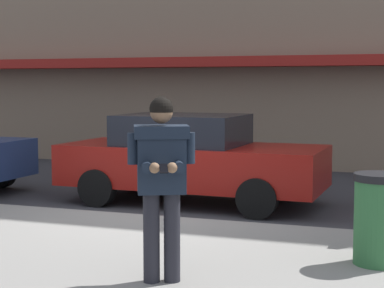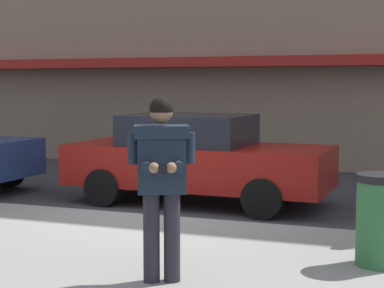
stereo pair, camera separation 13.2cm
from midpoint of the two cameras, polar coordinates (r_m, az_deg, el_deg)
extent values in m
plane|color=#333338|center=(9.77, -3.89, -6.87)|extent=(80.00, 80.00, 0.00)
cube|color=gray|center=(6.83, -5.57, -11.64)|extent=(32.00, 5.30, 0.14)
cube|color=silver|center=(9.48, 1.85, -7.22)|extent=(28.00, 0.12, 0.01)
cube|color=maroon|center=(15.19, 8.82, 7.30)|extent=(26.60, 0.70, 0.24)
cylinder|color=black|center=(13.39, -16.91, -2.38)|extent=(0.65, 0.24, 0.64)
cube|color=maroon|center=(11.08, -0.31, -1.88)|extent=(4.56, 1.97, 0.70)
cube|color=black|center=(11.09, -1.18, 1.29)|extent=(2.12, 1.70, 0.52)
cylinder|color=black|center=(11.53, 7.74, -3.41)|extent=(0.65, 0.24, 0.64)
cylinder|color=black|center=(9.89, 5.44, -4.83)|extent=(0.65, 0.24, 0.64)
cylinder|color=black|center=(12.46, -4.86, -2.72)|extent=(0.65, 0.24, 0.64)
cylinder|color=black|center=(10.97, -8.78, -3.87)|extent=(0.65, 0.24, 0.64)
cylinder|color=#23232B|center=(6.31, -2.39, -8.27)|extent=(0.16, 0.16, 0.88)
cylinder|color=#23232B|center=(6.30, -4.23, -8.30)|extent=(0.16, 0.16, 0.88)
cube|color=#192333|center=(6.17, -3.35, -1.40)|extent=(0.54, 0.47, 0.64)
cube|color=#192333|center=(6.14, -3.36, 1.10)|extent=(0.62, 0.53, 0.12)
cylinder|color=#192333|center=(6.17, -0.85, -0.36)|extent=(0.11, 0.11, 0.30)
cylinder|color=#192333|center=(6.02, -1.86, -1.94)|extent=(0.22, 0.31, 0.10)
sphere|color=#8C6647|center=(5.88, -2.42, -2.12)|extent=(0.10, 0.10, 0.10)
cylinder|color=#192333|center=(6.15, -5.87, -0.41)|extent=(0.11, 0.11, 0.30)
cylinder|color=#192333|center=(6.01, -4.69, -1.97)|extent=(0.22, 0.31, 0.10)
sphere|color=#8C6647|center=(5.87, -4.00, -2.14)|extent=(0.10, 0.10, 0.10)
cube|color=black|center=(5.83, -3.19, -2.18)|extent=(0.13, 0.16, 0.07)
sphere|color=#8C6647|center=(6.10, -3.36, 2.86)|extent=(0.22, 0.22, 0.22)
sphere|color=black|center=(6.10, -3.36, 3.14)|extent=(0.23, 0.23, 0.23)
cylinder|color=#2D6638|center=(7.15, 15.75, -6.75)|extent=(0.52, 0.52, 0.90)
cylinder|color=black|center=(7.06, 15.85, -2.86)|extent=(0.55, 0.55, 0.08)
camera|label=1|loc=(0.07, -90.61, -0.06)|focal=60.00mm
camera|label=2|loc=(0.07, 89.39, 0.06)|focal=60.00mm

